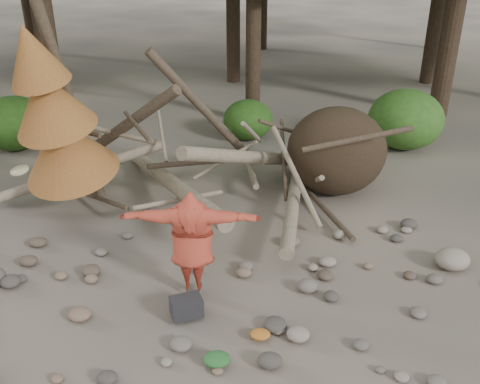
{
  "coord_description": "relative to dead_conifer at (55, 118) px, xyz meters",
  "views": [
    {
      "loc": [
        0.16,
        -6.58,
        5.39
      ],
      "look_at": [
        0.39,
        1.5,
        1.4
      ],
      "focal_mm": 40.0,
      "sensor_mm": 36.0,
      "label": 1
    }
  ],
  "objects": [
    {
      "name": "ground",
      "position": [
        3.12,
        -3.37,
        -2.11
      ],
      "size": [
        120.0,
        120.0,
        0.0
      ],
      "primitive_type": "plane",
      "color": "#514C44",
      "rests_on": "ground"
    },
    {
      "name": "deadfall_pile",
      "position": [
        5.13,
        0.87,
        -1.16
      ],
      "size": [
        8.55,
        5.24,
        3.3
      ],
      "color": "#332619",
      "rests_on": "ground"
    },
    {
      "name": "dead_conifer",
      "position": [
        0.0,
        0.0,
        0.0
      ],
      "size": [
        2.06,
        2.16,
        4.35
      ],
      "color": "#4C3F30",
      "rests_on": "ground"
    },
    {
      "name": "bush_left",
      "position": [
        -2.38,
        3.83,
        -1.39
      ],
      "size": [
        1.8,
        1.8,
        1.44
      ],
      "primitive_type": "ellipsoid",
      "color": "#214612",
      "rests_on": "ground"
    },
    {
      "name": "bush_mid",
      "position": [
        3.92,
        4.43,
        -1.55
      ],
      "size": [
        1.4,
        1.4,
        1.12
      ],
      "primitive_type": "ellipsoid",
      "color": "#2C5819",
      "rests_on": "ground"
    },
    {
      "name": "bush_right",
      "position": [
        8.12,
        3.63,
        -1.31
      ],
      "size": [
        2.0,
        2.0,
        1.6
      ],
      "primitive_type": "ellipsoid",
      "color": "#366920",
      "rests_on": "ground"
    },
    {
      "name": "frisbee_thrower",
      "position": [
        2.72,
        -2.73,
        -1.15
      ],
      "size": [
        3.62,
        0.75,
        2.28
      ],
      "color": "#AD3827",
      "rests_on": "ground"
    },
    {
      "name": "backpack",
      "position": [
        2.64,
        -3.41,
        -1.95
      ],
      "size": [
        0.55,
        0.45,
        0.31
      ],
      "primitive_type": "cube",
      "rotation": [
        0.0,
        0.0,
        0.32
      ],
      "color": "black",
      "rests_on": "ground"
    },
    {
      "name": "cloth_green",
      "position": [
        3.12,
        -4.42,
        -2.04
      ],
      "size": [
        0.38,
        0.31,
        0.14
      ],
      "primitive_type": "ellipsoid",
      "color": "#266028",
      "rests_on": "ground"
    },
    {
      "name": "cloth_orange",
      "position": [
        3.74,
        -3.93,
        -2.06
      ],
      "size": [
        0.3,
        0.24,
        0.11
      ],
      "primitive_type": "ellipsoid",
      "color": "#B1631E",
      "rests_on": "ground"
    },
    {
      "name": "boulder_mid_right",
      "position": [
        7.23,
        -2.17,
        -1.93
      ],
      "size": [
        0.6,
        0.54,
        0.36
      ],
      "primitive_type": "ellipsoid",
      "color": "gray",
      "rests_on": "ground"
    }
  ]
}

